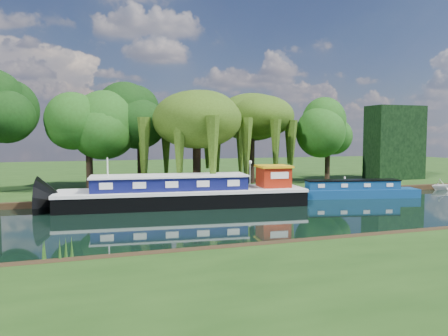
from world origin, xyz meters
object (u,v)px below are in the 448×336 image
object	(u,v)px
narrowboat	(352,191)
red_dinghy	(157,208)
dutch_barge	(186,193)
white_cruiser	(441,190)

from	to	relation	value
narrowboat	red_dinghy	world-z (taller)	narrowboat
narrowboat	red_dinghy	distance (m)	16.61
dutch_barge	narrowboat	world-z (taller)	dutch_barge
dutch_barge	white_cruiser	bearing A→B (deg)	9.35
dutch_barge	red_dinghy	bearing A→B (deg)	-165.21
dutch_barge	narrowboat	size ratio (longest dim) A/B	1.62
narrowboat	white_cruiser	distance (m)	11.23
red_dinghy	white_cruiser	size ratio (longest dim) A/B	1.27
dutch_barge	red_dinghy	size ratio (longest dim) A/B	6.45
narrowboat	red_dinghy	xyz separation A→B (m)	(-16.60, -0.26, -0.58)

